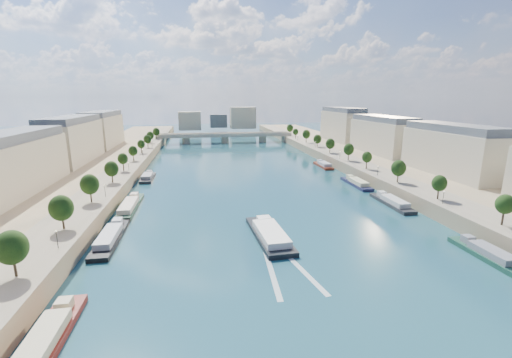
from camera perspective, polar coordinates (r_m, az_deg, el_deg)
name	(u,v)px	position (r m, az deg, el deg)	size (l,w,h in m)	color
ground	(249,183)	(151.54, -1.11, -0.75)	(700.00, 700.00, 0.00)	#0D333D
quay_left	(75,185)	(157.91, -27.94, -0.84)	(44.00, 520.00, 5.00)	#9E8460
quay_right	(399,172)	(176.06, 22.76, 1.03)	(44.00, 520.00, 5.00)	#9E8460
pave_left	(113,177)	(153.17, -22.73, 0.28)	(14.00, 520.00, 0.10)	gray
pave_right	(370,168)	(168.11, 18.49, 1.73)	(14.00, 520.00, 0.10)	gray
trees_left	(118,163)	(153.58, -22.02, 2.45)	(4.80, 268.80, 8.26)	#382B1E
trees_right	(357,153)	(175.04, 16.53, 4.13)	(4.80, 268.80, 8.26)	#382B1E
lamps_left	(118,176)	(142.06, -21.95, 0.51)	(0.36, 200.36, 4.28)	black
lamps_right	(357,161)	(169.96, 16.44, 2.94)	(0.36, 200.36, 4.28)	black
buildings_left	(48,147)	(171.13, -31.35, 4.53)	(16.00, 226.00, 23.20)	#BEB492
buildings_right	(412,139)	(190.90, 24.58, 6.01)	(16.00, 226.00, 23.20)	#BEB492
skyline	(222,119)	(366.38, -5.66, 9.89)	(79.00, 42.00, 22.00)	#BEB492
bridge	(225,137)	(289.23, -5.20, 7.05)	(112.00, 12.00, 8.15)	#C1B79E
tour_barge	(270,235)	(94.01, 2.27, -9.24)	(9.32, 27.16, 3.71)	black
wake	(284,267)	(79.77, 4.75, -14.42)	(10.75, 26.03, 0.04)	silver
moored_barges_left	(121,220)	(112.59, -21.51, -6.38)	(5.00, 130.59, 3.60)	maroon
moored_barges_right	(402,208)	(125.65, 23.19, -4.50)	(5.00, 164.75, 3.60)	black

